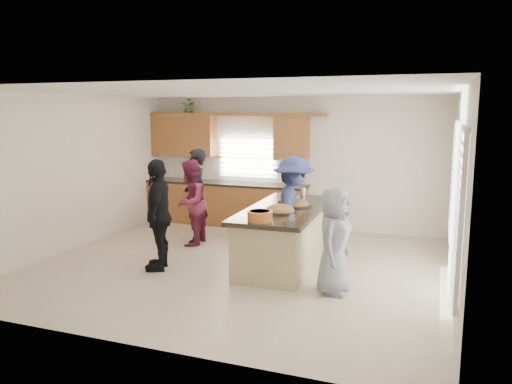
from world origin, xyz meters
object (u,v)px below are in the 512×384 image
at_px(woman_left_front, 159,215).
at_px(woman_right_back, 294,210).
at_px(island, 285,237).
at_px(salad_bowl, 260,216).
at_px(woman_left_back, 196,196).
at_px(woman_right_front, 334,241).
at_px(woman_left_mid, 190,203).

distance_m(woman_left_front, woman_right_back, 2.18).
bearing_deg(island, salad_bowl, -93.47).
relative_size(salad_bowl, woman_right_back, 0.20).
bearing_deg(woman_left_back, woman_right_back, 53.44).
height_order(salad_bowl, woman_right_front, woman_right_front).
bearing_deg(salad_bowl, woman_left_mid, 140.29).
bearing_deg(woman_right_front, woman_right_back, 42.21).
bearing_deg(woman_right_front, woman_left_back, 62.95).
bearing_deg(woman_right_back, woman_left_back, 56.16).
distance_m(woman_left_front, woman_right_front, 2.83).
height_order(island, woman_left_back, woman_left_back).
bearing_deg(woman_right_back, island, 114.34).
bearing_deg(woman_left_front, island, 98.68).
xyz_separation_m(island, woman_left_mid, (-2.02, 0.52, 0.35)).
height_order(salad_bowl, woman_right_back, woman_right_back).
relative_size(island, woman_left_mid, 1.69).
distance_m(island, salad_bowl, 1.27).
relative_size(island, woman_right_front, 1.83).
xyz_separation_m(salad_bowl, woman_left_mid, (-1.98, 1.65, -0.23)).
xyz_separation_m(island, salad_bowl, (-0.04, -1.12, 0.58)).
bearing_deg(woman_left_front, woman_right_back, 99.54).
bearing_deg(woman_left_back, woman_right_front, 40.00).
xyz_separation_m(woman_left_front, woman_right_front, (2.83, -0.10, -0.14)).
relative_size(woman_left_back, woman_right_front, 1.20).
bearing_deg(island, woman_left_front, -153.60).
bearing_deg(woman_left_front, woman_left_back, 168.26).
relative_size(salad_bowl, woman_left_back, 0.20).
height_order(island, salad_bowl, salad_bowl).
bearing_deg(salad_bowl, woman_left_back, 136.38).
relative_size(woman_right_back, woman_right_front, 1.20).
bearing_deg(woman_right_back, woman_left_mid, 62.48).
bearing_deg(woman_left_front, salad_bowl, 65.26).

